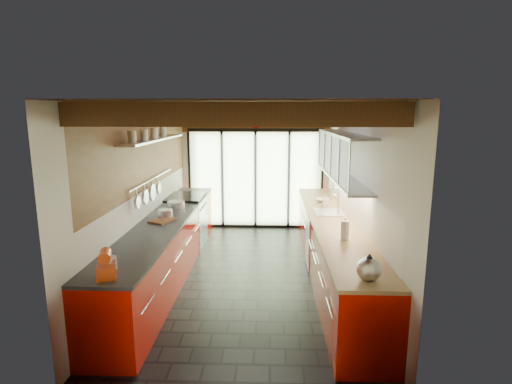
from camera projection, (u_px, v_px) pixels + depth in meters
ground at (249, 275)px, 6.25m from camera, size 5.50×5.50×0.00m
room_shell at (249, 171)px, 5.93m from camera, size 5.50×5.50×5.50m
ceiling_beams at (250, 115)px, 6.15m from camera, size 3.14×5.06×4.90m
glass_door at (255, 153)px, 8.57m from camera, size 2.95×0.10×2.90m
left_counter at (167, 246)px, 6.21m from camera, size 0.68×5.00×0.92m
range_stove at (187, 221)px, 7.63m from camera, size 0.66×0.90×0.97m
right_counter at (332, 248)px, 6.12m from camera, size 0.68×5.00×0.92m
sink_assembly at (330, 210)px, 6.41m from camera, size 0.45×0.52×0.43m
upper_cabinets_right at (342, 156)px, 6.14m from camera, size 0.34×3.00×3.00m
left_wall_fixtures at (153, 154)px, 6.08m from camera, size 0.28×2.60×0.96m
stand_mixer at (107, 265)px, 3.90m from camera, size 0.26×0.34×0.28m
pot_large at (165, 214)px, 6.06m from camera, size 0.22×0.22×0.14m
pot_small at (176, 204)px, 6.75m from camera, size 0.37×0.37×0.11m
cutting_board at (162, 221)px, 5.89m from camera, size 0.38×0.43×0.03m
kettle at (369, 268)px, 3.80m from camera, size 0.28×0.32×0.28m
paper_towel at (345, 230)px, 5.03m from camera, size 0.12×0.12×0.29m
soap_bottle at (325, 201)px, 6.84m from camera, size 0.09×0.09×0.19m
bowl at (323, 200)px, 7.20m from camera, size 0.29×0.29×0.06m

